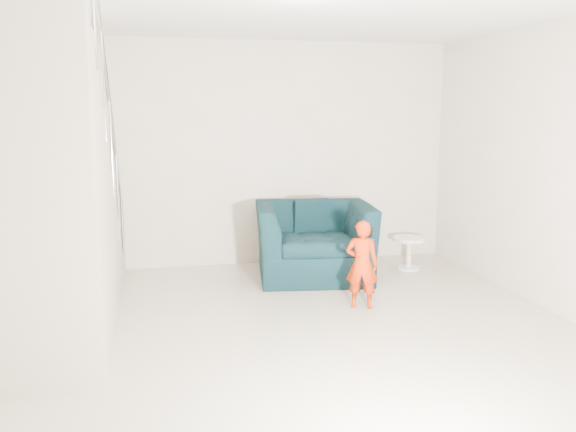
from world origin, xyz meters
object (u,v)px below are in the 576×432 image
(side_table, at_px, (409,248))
(staircase, at_px, (45,227))
(toddler, at_px, (362,264))
(armchair, at_px, (314,241))

(side_table, distance_m, staircase, 4.15)
(side_table, relative_size, staircase, 0.11)
(toddler, xyz_separation_m, staircase, (-2.78, -0.24, 0.52))
(staircase, bearing_deg, side_table, 21.33)
(side_table, xyz_separation_m, staircase, (-3.81, -1.49, 0.69))
(armchair, xyz_separation_m, staircase, (-2.62, -1.41, 0.53))
(armchair, bearing_deg, staircase, -144.09)
(toddler, height_order, staircase, staircase)
(toddler, bearing_deg, side_table, -106.78)
(toddler, xyz_separation_m, side_table, (1.03, 1.25, -0.17))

